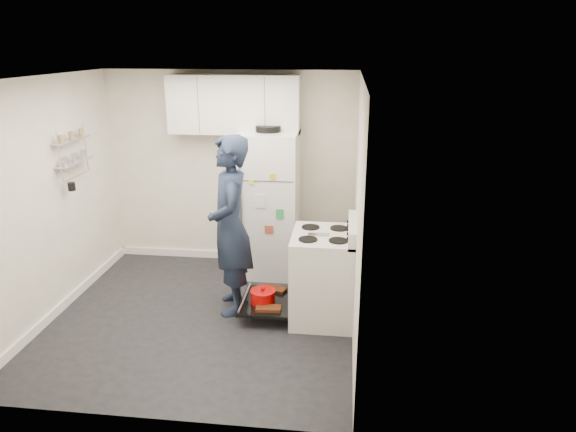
# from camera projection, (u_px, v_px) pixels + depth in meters

# --- Properties ---
(room) EXTENTS (3.21, 3.21, 2.51)m
(room) POSITION_uv_depth(u_px,v_px,m) (195.00, 209.00, 5.18)
(room) COLOR black
(room) RESTS_ON ground
(electric_range) EXTENTS (0.66, 0.76, 1.10)m
(electric_range) POSITION_uv_depth(u_px,v_px,m) (322.00, 277.00, 5.39)
(electric_range) COLOR silver
(electric_range) RESTS_ON ground
(open_oven_door) EXTENTS (0.55, 0.70, 0.22)m
(open_oven_door) POSITION_uv_depth(u_px,v_px,m) (266.00, 299.00, 5.53)
(open_oven_door) COLOR black
(open_oven_door) RESTS_ON ground
(refrigerator) EXTENTS (0.72, 0.74, 1.88)m
(refrigerator) POSITION_uv_depth(u_px,v_px,m) (269.00, 204.00, 6.37)
(refrigerator) COLOR white
(refrigerator) RESTS_ON ground
(upper_cabinets) EXTENTS (1.60, 0.33, 0.70)m
(upper_cabinets) POSITION_uv_depth(u_px,v_px,m) (234.00, 104.00, 6.21)
(upper_cabinets) COLOR silver
(upper_cabinets) RESTS_ON room
(wall_shelf_rack) EXTENTS (0.14, 0.60, 0.61)m
(wall_shelf_rack) POSITION_uv_depth(u_px,v_px,m) (73.00, 151.00, 5.63)
(wall_shelf_rack) COLOR #B2B2B7
(wall_shelf_rack) RESTS_ON room
(person) EXTENTS (0.63, 0.80, 1.93)m
(person) POSITION_uv_depth(u_px,v_px,m) (230.00, 226.00, 5.42)
(person) COLOR #192238
(person) RESTS_ON ground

